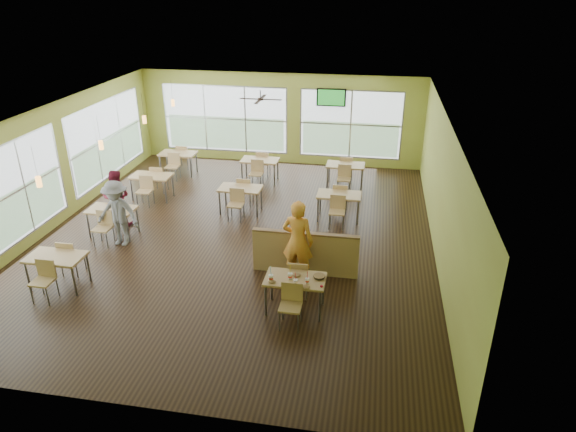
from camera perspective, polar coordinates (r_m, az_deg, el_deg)
The scene contains 20 objects.
room at distance 12.88m, azimuth -5.88°, elevation 4.15°, with size 12.00×12.04×3.20m.
window_bays at distance 16.50m, azimuth -11.99°, elevation 7.99°, with size 9.24×10.24×2.38m.
main_table at distance 10.29m, azimuth 0.79°, elevation -7.49°, with size 1.22×1.52×0.87m.
half_wall_divider at distance 11.57m, azimuth 1.93°, elevation -4.13°, with size 2.40×0.14×1.04m.
dining_tables at distance 15.04m, azimuth -7.87°, elevation 3.22°, with size 6.92×8.72×0.87m.
pendant_lights at distance 14.37m, azimuth -17.85°, elevation 8.89°, with size 0.11×7.31×0.86m.
ceiling_fan at distance 15.29m, azimuth -3.08°, elevation 12.86°, with size 1.25×1.25×0.29m.
tv_backwall at distance 17.92m, azimuth 4.83°, elevation 12.99°, with size 1.00×0.07×0.60m.
man_plaid at distance 11.14m, azimuth 1.09°, elevation -2.82°, with size 0.70×0.46×1.91m, color orange.
patron_maroon at distance 14.52m, azimuth -18.52°, elevation 1.93°, with size 0.76×0.59×1.56m, color maroon.
patron_grey at distance 13.37m, azimuth -18.43°, elevation 0.28°, with size 1.10×0.63×1.71m, color slate.
cup_blue at distance 10.10m, azimuth -1.91°, elevation -6.88°, with size 0.10×0.10×0.37m.
cup_yellow at distance 10.15m, azimuth 0.24°, elevation -6.69°, with size 0.10×0.10×0.36m.
cup_red_near at distance 9.98m, azimuth 0.84°, elevation -7.36°, with size 0.09×0.09×0.33m.
cup_red_far at distance 10.03m, azimuth 2.15°, elevation -7.19°, with size 0.09×0.09×0.31m.
food_basket at distance 10.23m, azimuth 3.49°, elevation -6.73°, with size 0.24×0.24×0.05m.
ketchup_cup at distance 9.98m, azimuth 3.74°, elevation -7.79°, with size 0.06×0.06×0.02m, color #A90311.
wrapper_left at distance 10.09m, azimuth -1.78°, elevation -7.29°, with size 0.15×0.13×0.04m, color #926846.
wrapper_mid at distance 10.29m, azimuth 0.92°, elevation -6.54°, with size 0.18×0.16×0.05m, color #926846.
wrapper_right at distance 9.93m, azimuth 2.03°, elevation -7.87°, with size 0.16×0.14×0.04m, color #926846.
Camera 1 is at (3.35, -11.57, 6.16)m, focal length 32.00 mm.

